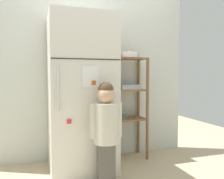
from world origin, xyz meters
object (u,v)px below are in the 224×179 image
pantry_shelf_unit (128,98)px  child_standing (106,123)px  refrigerator (81,94)px  fruit_bin (128,55)px

pantry_shelf_unit → child_standing: bearing=-126.7°
pantry_shelf_unit → refrigerator: bearing=-163.8°
refrigerator → child_standing: size_ratio=1.72×
fruit_bin → pantry_shelf_unit: bearing=73.0°
refrigerator → child_standing: refrigerator is taller
refrigerator → child_standing: 0.54m
pantry_shelf_unit → fruit_bin: 0.53m
child_standing → refrigerator: bearing=108.2°
refrigerator → fruit_bin: 0.79m
refrigerator → fruit_bin: refrigerator is taller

